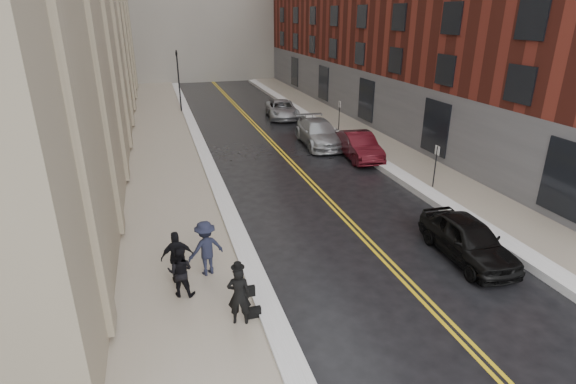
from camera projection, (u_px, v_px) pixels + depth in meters
ground at (350, 317)px, 12.82m from camera, size 160.00×160.00×0.00m
sidewalk_left at (165, 162)px, 25.85m from camera, size 4.00×64.00×0.15m
sidewalk_right at (378, 144)px, 29.40m from camera, size 3.00×64.00×0.15m
lane_stripe_a at (280, 153)px, 27.68m from camera, size 0.12×64.00×0.01m
lane_stripe_b at (284, 153)px, 27.75m from camera, size 0.12×64.00×0.01m
snow_ridge_left at (206, 158)px, 26.43m from camera, size 0.70×60.80×0.26m
snow_ridge_right at (352, 145)px, 28.88m from camera, size 0.85×60.80×0.30m
building_right at (444, 0)px, 34.54m from camera, size 14.00×50.00×18.00m
traffic_signal at (178, 76)px, 37.69m from camera, size 0.18×0.15×5.20m
parking_sign_near at (436, 163)px, 21.51m from camera, size 0.06×0.35×2.23m
parking_sign_far at (339, 113)px, 32.19m from camera, size 0.06×0.35×2.23m
car_black at (468, 239)px, 15.65m from camera, size 1.92×4.38×1.47m
car_maroon at (359, 146)px, 26.48m from camera, size 2.02×4.76×1.53m
car_silver_near at (319, 133)px, 29.15m from camera, size 2.60×5.63×1.59m
car_silver_far at (282, 109)px, 36.75m from camera, size 2.94×5.30×1.40m
pedestrian_main at (239, 295)px, 12.04m from camera, size 0.72×0.57×1.74m
pedestrian_a at (180, 271)px, 13.28m from camera, size 0.93×0.82×1.60m
pedestrian_b at (206, 248)px, 14.35m from camera, size 1.35×1.03×1.85m
pedestrian_c at (177, 257)px, 13.96m from camera, size 1.03×0.47×1.72m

